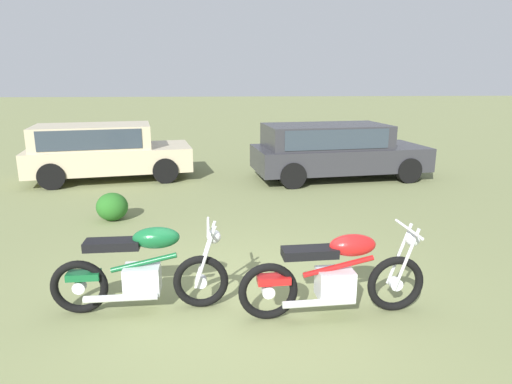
{
  "coord_description": "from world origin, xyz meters",
  "views": [
    {
      "loc": [
        -0.18,
        -4.94,
        2.6
      ],
      "look_at": [
        0.34,
        2.05,
        0.82
      ],
      "focal_mm": 31.7,
      "sensor_mm": 36.0,
      "label": 1
    }
  ],
  "objects_px": {
    "car_beige": "(102,148)",
    "car_charcoal": "(333,147)",
    "motorcycle_red": "(336,275)",
    "shrub_low": "(112,207)",
    "motorcycle_green": "(142,270)"
  },
  "relations": [
    {
      "from": "car_beige",
      "to": "car_charcoal",
      "type": "bearing_deg",
      "value": -13.97
    },
    {
      "from": "motorcycle_red",
      "to": "shrub_low",
      "type": "xyz_separation_m",
      "value": [
        -3.3,
        3.73,
        -0.22
      ]
    },
    {
      "from": "motorcycle_green",
      "to": "shrub_low",
      "type": "bearing_deg",
      "value": 106.53
    },
    {
      "from": "motorcycle_red",
      "to": "motorcycle_green",
      "type": "bearing_deg",
      "value": 169.8
    },
    {
      "from": "motorcycle_red",
      "to": "car_beige",
      "type": "bearing_deg",
      "value": 117.46
    },
    {
      "from": "shrub_low",
      "to": "motorcycle_green",
      "type": "bearing_deg",
      "value": -71.67
    },
    {
      "from": "motorcycle_green",
      "to": "motorcycle_red",
      "type": "distance_m",
      "value": 2.17
    },
    {
      "from": "shrub_low",
      "to": "motorcycle_red",
      "type": "bearing_deg",
      "value": -48.48
    },
    {
      "from": "car_beige",
      "to": "motorcycle_green",
      "type": "bearing_deg",
      "value": -83.42
    },
    {
      "from": "motorcycle_red",
      "to": "car_charcoal",
      "type": "distance_m",
      "value": 7.19
    },
    {
      "from": "car_beige",
      "to": "motorcycle_red",
      "type": "bearing_deg",
      "value": -70.0
    },
    {
      "from": "motorcycle_green",
      "to": "car_charcoal",
      "type": "bearing_deg",
      "value": 58.79
    },
    {
      "from": "motorcycle_green",
      "to": "shrub_low",
      "type": "distance_m",
      "value": 3.66
    },
    {
      "from": "motorcycle_green",
      "to": "motorcycle_red",
      "type": "bearing_deg",
      "value": -8.82
    },
    {
      "from": "car_beige",
      "to": "car_charcoal",
      "type": "relative_size",
      "value": 0.93
    }
  ]
}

